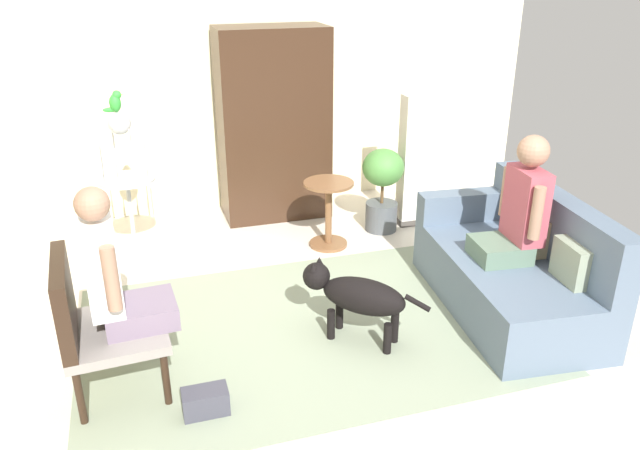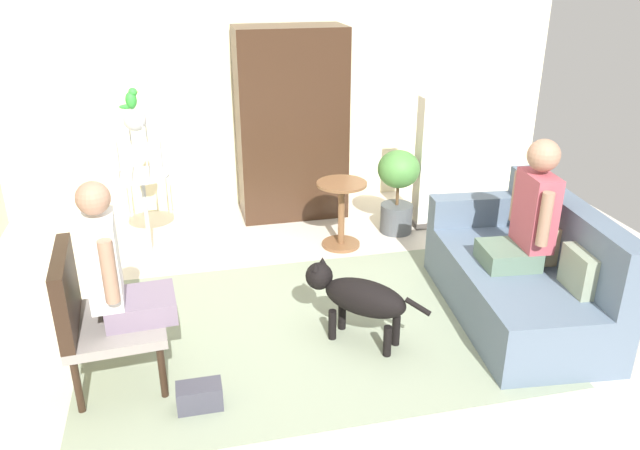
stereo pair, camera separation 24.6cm
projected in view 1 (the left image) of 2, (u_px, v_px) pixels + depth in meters
name	position (u px, v px, depth m)	size (l,w,h in m)	color
ground_plane	(334.00, 327.00, 4.44)	(6.55, 6.55, 0.00)	beige
back_wall	(253.00, 75.00, 6.24)	(6.06, 0.12, 2.72)	beige
area_rug	(308.00, 329.00, 4.41)	(3.14, 2.10, 0.01)	gray
couch	(514.00, 268.00, 4.61)	(1.01, 1.75, 0.88)	slate
armchair	(91.00, 319.00, 3.59)	(0.62, 0.67, 0.90)	black
person_on_couch	(519.00, 209.00, 4.38)	(0.47, 0.51, 0.91)	slate
person_on_armchair	(114.00, 275.00, 3.54)	(0.50, 0.51, 0.89)	slate
round_end_table	(328.00, 210.00, 5.58)	(0.45, 0.45, 0.62)	brown
dog	(356.00, 295.00, 4.18)	(0.71, 0.66, 0.55)	black
bird_cage_stand	(127.00, 182.00, 5.07)	(0.46, 0.46, 1.33)	silver
parrot	(115.00, 102.00, 4.81)	(0.17, 0.10, 0.17)	green
potted_plant	(383.00, 184.00, 5.86)	(0.39, 0.39, 0.81)	#4C5156
column_lamp	(410.00, 162.00, 5.94)	(0.20, 0.20, 1.29)	#4C4742
armoire_cabinet	(273.00, 125.00, 6.07)	(1.05, 0.56, 1.87)	#382316
handbag	(206.00, 402.00, 3.57)	(0.27, 0.15, 0.16)	#3F3F4C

